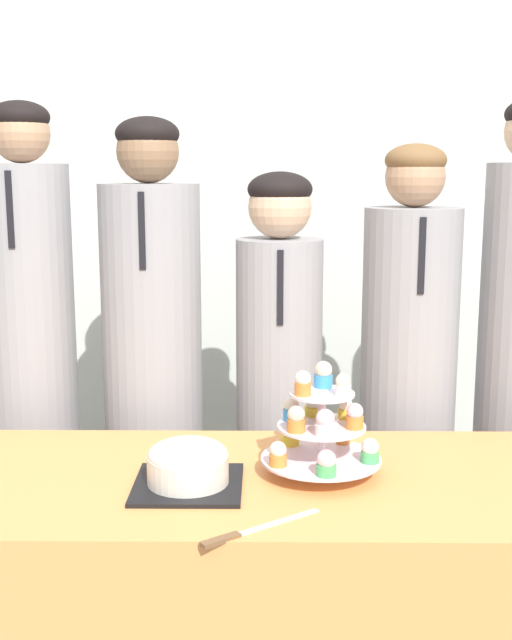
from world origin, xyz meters
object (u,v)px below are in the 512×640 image
object	(u,v)px
round_cake	(188,464)
cupcake_stand	(321,427)
cake_knife	(242,533)
student_0	(33,383)
student_2	(279,411)
student_3	(407,405)
student_1	(154,392)

from	to	relation	value
round_cake	cupcake_stand	bearing A→B (deg)	13.98
cake_knife	student_0	distance (m)	1.15
student_2	round_cake	bearing A→B (deg)	-108.29
cake_knife	cupcake_stand	world-z (taller)	cupcake_stand
round_cake	student_2	world-z (taller)	student_2
cupcake_stand	student_3	world-z (taller)	student_3
student_0	student_3	xyz separation A→B (m)	(1.18, -0.00, -0.07)
round_cake	student_0	xyz separation A→B (m)	(-0.55, 0.67, 0.01)
cake_knife	student_3	size ratio (longest dim) A/B	0.16
round_cake	student_3	xyz separation A→B (m)	(0.63, 0.67, -0.06)
student_0	student_2	xyz separation A→B (m)	(0.77, -0.00, -0.09)
student_0	cupcake_stand	bearing A→B (deg)	-34.72
cake_knife	student_2	bearing A→B (deg)	48.47
student_0	student_1	world-z (taller)	student_0
cupcake_stand	student_2	world-z (taller)	student_2
cupcake_stand	student_1	bearing A→B (deg)	128.99
student_3	student_1	bearing A→B (deg)	180.00
round_cake	cupcake_stand	world-z (taller)	cupcake_stand
student_2	student_3	distance (m)	0.40
student_1	student_2	xyz separation A→B (m)	(0.39, -0.00, -0.06)
student_3	cupcake_stand	bearing A→B (deg)	-117.78
cake_knife	cupcake_stand	size ratio (longest dim) A/B	0.85
cupcake_stand	student_1	distance (m)	0.77
student_0	student_3	world-z (taller)	student_0
student_1	round_cake	bearing A→B (deg)	-75.73
cake_knife	student_0	xyz separation A→B (m)	(-0.68, 0.92, 0.06)
student_0	student_2	size ratio (longest dim) A/B	1.14
cupcake_stand	round_cake	bearing A→B (deg)	-166.02
cupcake_stand	student_0	size ratio (longest dim) A/B	0.18
cake_knife	student_2	distance (m)	0.93
student_1	student_3	bearing A→B (deg)	-0.00
student_0	round_cake	bearing A→B (deg)	-50.82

